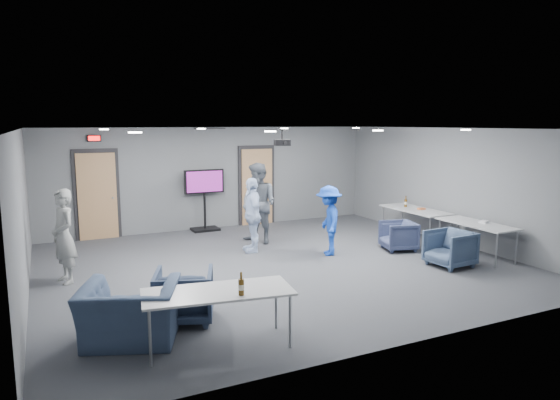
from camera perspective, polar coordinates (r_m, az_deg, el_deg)
name	(u,v)px	position (r m, az deg, el deg)	size (l,w,h in m)	color
floor	(279,264)	(10.09, -0.14, -7.38)	(9.00, 9.00, 0.00)	#3A3D42
ceiling	(279,129)	(9.69, -0.15, 8.14)	(9.00, 9.00, 0.00)	silver
wall_back	(215,178)	(13.49, -7.47, 2.51)	(9.00, 0.02, 2.70)	slate
wall_front	(416,241)	(6.48, 15.28, -4.55)	(9.00, 0.02, 2.70)	slate
wall_left	(22,216)	(8.88, -27.40, -1.68)	(0.02, 8.00, 2.70)	slate
wall_right	(451,186)	(12.40, 19.00, 1.55)	(0.02, 8.00, 2.70)	slate
door_left	(97,196)	(12.88, -20.16, 0.48)	(1.06, 0.17, 2.24)	black
door_right	(257,186)	(13.90, -2.68, 1.59)	(1.06, 0.17, 2.24)	black
exit_sign	(94,138)	(12.74, -20.48, 6.63)	(0.32, 0.08, 0.16)	black
hvac_diffuser	(209,128)	(12.12, -8.07, 8.12)	(0.60, 0.60, 0.03)	black
downlights	(279,130)	(9.69, -0.15, 8.05)	(6.18, 3.78, 0.02)	white
person_a	(64,236)	(9.58, -23.49, -3.83)	(0.61, 0.40, 1.68)	gray
person_b	(259,203)	(11.68, -2.44, -0.39)	(0.92, 0.72, 1.89)	slate
person_c	(252,215)	(10.94, -3.21, -1.70)	(0.96, 0.40, 1.64)	#C6DBFF
person_d	(329,221)	(10.71, 5.59, -2.35)	(0.96, 0.55, 1.49)	#1C46B8
chair_right_b	(398,236)	(11.43, 13.37, -4.00)	(0.69, 0.72, 0.65)	#363E5D
chair_right_c	(450,249)	(10.43, 18.84, -5.27)	(0.77, 0.79, 0.72)	#3A4A64
chair_front_a	(184,295)	(7.38, -10.91, -10.64)	(0.80, 0.83, 0.75)	#34415A
chair_front_b	(130,313)	(6.86, -16.76, -12.31)	(1.19, 1.04, 0.77)	#3E4F6C
table_right_a	(416,211)	(12.61, 15.24, -1.21)	(0.79, 1.88, 0.73)	#B3B6B8
table_right_b	(477,225)	(11.27, 21.54, -2.71)	(0.72, 1.72, 0.73)	#B3B6B8
table_front_left	(218,294)	(6.41, -7.11, -10.62)	(1.96, 1.05, 0.73)	#B3B6B8
bottle_front	(241,287)	(6.19, -4.45, -9.84)	(0.08, 0.08, 0.29)	#52360E
bottle_right	(406,203)	(12.86, 14.17, -0.31)	(0.07, 0.07, 0.28)	#52360E
snack_box	(421,209)	(12.58, 15.86, -0.97)	(0.17, 0.12, 0.04)	#D06734
wrapper	(484,222)	(11.35, 22.28, -2.31)	(0.21, 0.14, 0.05)	white
tv_stand	(205,196)	(13.20, -8.62, 0.44)	(1.05, 0.50, 1.61)	black
projector	(282,142)	(10.60, 0.26, 6.61)	(0.38, 0.35, 0.35)	black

